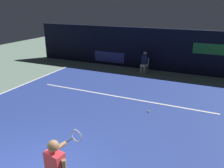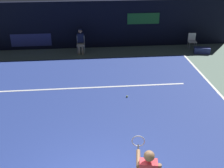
% 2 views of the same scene
% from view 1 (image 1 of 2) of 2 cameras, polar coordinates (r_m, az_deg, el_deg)
% --- Properties ---
extents(ground_plane, '(32.79, 32.79, 0.00)m').
position_cam_1_polar(ground_plane, '(9.04, -2.32, -7.31)').
color(ground_plane, slate).
extents(court_surface, '(10.64, 10.25, 0.01)m').
position_cam_1_polar(court_surface, '(9.03, -2.32, -7.28)').
color(court_surface, navy).
rests_on(court_surface, ground).
extents(line_sideline_right, '(0.10, 10.25, 0.01)m').
position_cam_1_polar(line_sideline_right, '(12.17, -25.12, -1.92)').
color(line_sideline_right, white).
rests_on(line_sideline_right, court_surface).
extents(line_service, '(8.30, 0.10, 0.01)m').
position_cam_1_polar(line_service, '(10.51, 2.08, -3.23)').
color(line_service, white).
rests_on(line_service, court_surface).
extents(back_wall, '(16.68, 0.33, 2.60)m').
position_cam_1_polar(back_wall, '(14.91, 9.88, 8.46)').
color(back_wall, black).
rests_on(back_wall, ground).
extents(line_judge_on_chair, '(0.45, 0.54, 1.32)m').
position_cam_1_polar(line_judge_on_chair, '(14.16, 7.99, 5.45)').
color(line_judge_on_chair, white).
rests_on(line_judge_on_chair, ground).
extents(tennis_ball, '(0.07, 0.07, 0.07)m').
position_cam_1_polar(tennis_ball, '(9.23, 9.01, -6.64)').
color(tennis_ball, '#CCE033').
rests_on(tennis_ball, court_surface).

